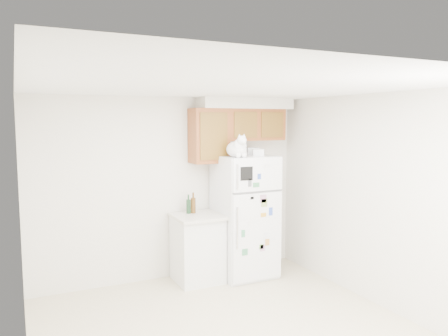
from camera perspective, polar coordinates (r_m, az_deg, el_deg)
room_shell at (r=4.46m, az=1.73°, el=-0.31°), size 3.84×4.04×2.52m
refrigerator at (r=6.16m, az=2.72°, el=-6.28°), size 0.76×0.78×1.70m
base_counter at (r=6.04m, az=-3.50°, el=-10.34°), size 0.64×0.64×0.92m
cat at (r=5.77m, az=1.81°, el=2.60°), size 0.31×0.45×0.32m
storage_box_back at (r=6.26m, az=3.71°, el=2.23°), size 0.19×0.15×0.10m
storage_box_front at (r=6.03m, az=4.47°, el=2.03°), size 0.18×0.16×0.09m
bottle_green at (r=5.99m, az=-4.66°, el=-4.71°), size 0.06×0.06×0.26m
bottle_amber at (r=6.00m, az=-4.04°, el=-4.56°), size 0.07×0.07×0.29m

